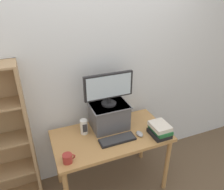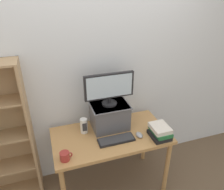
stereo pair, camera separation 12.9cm
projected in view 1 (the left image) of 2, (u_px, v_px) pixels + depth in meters
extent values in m
plane|color=brown|center=(111.00, 184.00, 2.73)|extent=(12.00, 12.00, 0.00)
cube|color=silver|center=(97.00, 75.00, 2.50)|extent=(7.00, 0.08, 2.60)
cube|color=#B7844C|center=(111.00, 136.00, 2.39)|extent=(1.26, 0.67, 0.04)
cylinder|color=#B7844C|center=(167.00, 165.00, 2.52)|extent=(0.05, 0.05, 0.73)
cylinder|color=#B7844C|center=(57.00, 159.00, 2.61)|extent=(0.05, 0.05, 0.73)
cylinder|color=#B7844C|center=(142.00, 136.00, 2.99)|extent=(0.05, 0.05, 0.73)
cube|color=tan|center=(30.00, 136.00, 2.30)|extent=(0.03, 0.28, 1.62)
cube|color=#515156|center=(109.00, 115.00, 2.45)|extent=(0.39, 0.32, 0.29)
cube|color=slate|center=(109.00, 105.00, 2.39)|extent=(0.42, 0.34, 0.01)
cylinder|color=black|center=(109.00, 103.00, 2.38)|extent=(0.16, 0.16, 0.02)
cylinder|color=black|center=(109.00, 100.00, 2.36)|extent=(0.03, 0.03, 0.06)
cube|color=black|center=(109.00, 86.00, 2.29)|extent=(0.54, 0.04, 0.28)
cube|color=silver|center=(109.00, 87.00, 2.27)|extent=(0.50, 0.00, 0.24)
cube|color=black|center=(117.00, 140.00, 2.29)|extent=(0.39, 0.14, 0.02)
cube|color=#333335|center=(117.00, 139.00, 2.28)|extent=(0.36, 0.12, 0.00)
ellipsoid|color=#99999E|center=(140.00, 134.00, 2.36)|extent=(0.06, 0.10, 0.04)
cube|color=black|center=(159.00, 133.00, 2.37)|extent=(0.19, 0.23, 0.05)
cube|color=#236B38|center=(160.00, 129.00, 2.36)|extent=(0.17, 0.24, 0.04)
cube|color=silver|center=(160.00, 126.00, 2.34)|extent=(0.18, 0.22, 0.05)
cylinder|color=#9E2D28|center=(67.00, 158.00, 2.00)|extent=(0.09, 0.09, 0.09)
torus|color=#9E2D28|center=(72.00, 157.00, 2.01)|extent=(0.06, 0.01, 0.06)
cylinder|color=silver|center=(84.00, 127.00, 2.37)|extent=(0.08, 0.08, 0.17)
cube|color=#2D2D30|center=(85.00, 128.00, 2.33)|extent=(0.05, 0.00, 0.10)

